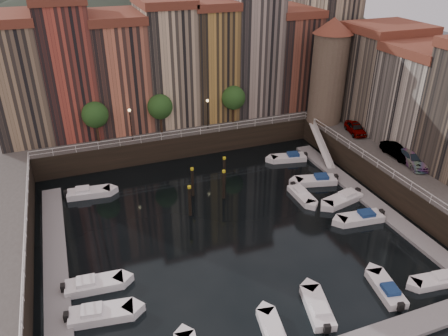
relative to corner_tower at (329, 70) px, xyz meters
name	(u,v)px	position (x,y,z in m)	size (l,w,h in m)	color
ground	(226,225)	(-20.00, -14.50, -10.19)	(200.00, 200.00, 0.00)	black
quay_far	(163,121)	(-20.00, 11.50, -8.69)	(80.00, 20.00, 3.00)	black
dock_left	(56,268)	(-36.20, -15.50, -10.02)	(2.00, 28.00, 0.35)	gray
dock_right	(367,198)	(-3.80, -15.50, -10.02)	(2.00, 28.00, 0.35)	gray
mountains	(102,4)	(-18.28, 95.50, -2.28)	(145.00, 100.00, 18.00)	#2D382D
far_terrace	(187,59)	(-16.69, 9.00, 0.76)	(48.70, 10.30, 17.50)	#92795D
right_terrace	(427,93)	(6.50, -10.70, -0.64)	(9.30, 24.30, 14.00)	#746858
corner_tower	(329,70)	(0.00, 0.00, 0.00)	(5.20, 5.20, 13.80)	#6B5B4C
promenade_trees	(165,106)	(-21.33, 3.70, -3.61)	(21.20, 3.20, 5.20)	black
street_lamps	(170,114)	(-21.00, 2.70, -4.30)	(10.36, 0.36, 4.18)	black
railings	(210,170)	(-20.00, -9.62, -6.41)	(36.08, 34.04, 0.52)	white
gangway	(322,144)	(-2.90, -4.50, -8.28)	(2.78, 8.32, 3.73)	white
mooring_pilings	(208,185)	(-19.97, -8.96, -8.54)	(5.96, 5.20, 3.78)	black
boat_left_1	(100,314)	(-33.24, -22.46, -9.80)	(5.16, 2.48, 1.16)	white
boat_left_2	(93,285)	(-33.38, -19.02, -9.81)	(4.97, 2.13, 1.13)	white
boat_left_4	(88,193)	(-32.42, -3.84, -9.81)	(5.03, 2.28, 1.14)	white
boat_right_0	(436,280)	(-6.67, -28.51, -9.87)	(4.29, 1.99, 0.97)	white
boat_right_1	(361,218)	(-6.89, -18.71, -9.82)	(4.94, 2.25, 1.11)	white
boat_right_2	(343,199)	(-6.55, -14.99, -9.81)	(5.08, 2.81, 1.14)	white
boat_right_3	(317,180)	(-7.05, -10.40, -9.81)	(5.08, 2.86, 1.14)	white
boat_right_4	(289,158)	(-7.21, -3.94, -9.83)	(4.82, 2.53, 1.08)	white
boat_near_1	(273,331)	(-21.70, -28.50, -9.87)	(2.14, 4.23, 0.95)	white
boat_near_2	(318,308)	(-17.52, -27.76, -9.84)	(2.69, 4.73, 1.06)	white
boat_near_3	(387,289)	(-11.22, -27.93, -9.85)	(2.36, 4.59, 1.03)	white
car_a	(355,129)	(1.32, -5.42, -6.47)	(1.70, 4.24, 1.44)	gray
car_b	(398,152)	(1.75, -12.93, -6.43)	(1.62, 4.64, 1.53)	gray
car_c	(413,159)	(2.00, -15.03, -6.45)	(2.09, 5.14, 1.49)	gray
boat_extra_136	(302,195)	(-10.31, -12.57, -9.86)	(1.61, 4.38, 1.01)	white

